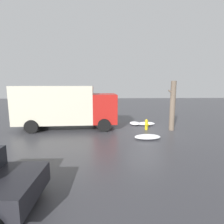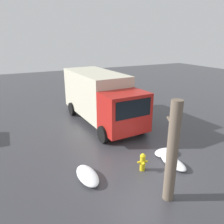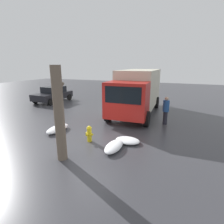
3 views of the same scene
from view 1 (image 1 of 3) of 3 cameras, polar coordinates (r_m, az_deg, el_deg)
ground_plane at (r=12.91m, az=11.10°, el=-5.69°), size 60.00×60.00×0.00m
fire_hydrant at (r=12.81m, az=11.18°, el=-3.99°), size 0.33×0.42×0.76m
tree_trunk at (r=12.98m, az=19.16°, el=1.93°), size 0.56×0.37×3.48m
delivery_truck at (r=13.25m, az=-14.94°, el=2.05°), size 7.26×2.92×3.12m
pedestrian at (r=15.30m, az=-5.84°, el=0.21°), size 0.37×0.37×1.68m
snow_pile_by_hydrant at (r=14.38m, az=7.40°, el=-3.66°), size 0.80×1.13×0.21m
snow_pile_curbside at (r=10.67m, az=11.52°, el=-7.97°), size 1.54×0.72×0.30m
snow_pile_by_tree at (r=14.24m, az=11.09°, el=-3.75°), size 1.39×0.63×0.27m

